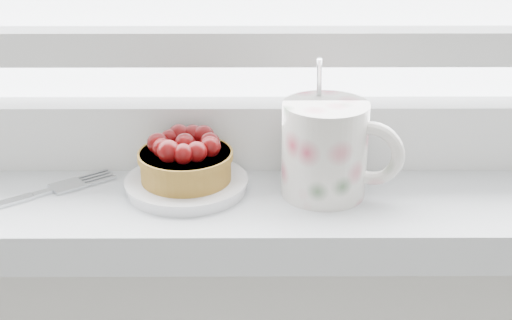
{
  "coord_description": "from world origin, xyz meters",
  "views": [
    {
      "loc": [
        0.01,
        1.25,
        1.25
      ],
      "look_at": [
        0.01,
        1.88,
        0.98
      ],
      "focal_mm": 50.0,
      "sensor_mm": 36.0,
      "label": 1
    }
  ],
  "objects_px": {
    "raspberry_tart": "(186,158)",
    "fork": "(15,201)",
    "saucer": "(187,184)",
    "floral_mug": "(328,148)"
  },
  "relations": [
    {
      "from": "floral_mug",
      "to": "fork",
      "type": "height_order",
      "value": "floral_mug"
    },
    {
      "from": "raspberry_tart",
      "to": "fork",
      "type": "height_order",
      "value": "raspberry_tart"
    },
    {
      "from": "saucer",
      "to": "floral_mug",
      "type": "relative_size",
      "value": 0.91
    },
    {
      "from": "saucer",
      "to": "raspberry_tart",
      "type": "xyz_separation_m",
      "value": [
        0.0,
        0.0,
        0.03
      ]
    },
    {
      "from": "raspberry_tart",
      "to": "fork",
      "type": "bearing_deg",
      "value": -170.43
    },
    {
      "from": "raspberry_tart",
      "to": "floral_mug",
      "type": "xyz_separation_m",
      "value": [
        0.14,
        -0.01,
        0.01
      ]
    },
    {
      "from": "saucer",
      "to": "fork",
      "type": "bearing_deg",
      "value": -170.48
    },
    {
      "from": "saucer",
      "to": "fork",
      "type": "height_order",
      "value": "saucer"
    },
    {
      "from": "saucer",
      "to": "floral_mug",
      "type": "distance_m",
      "value": 0.15
    },
    {
      "from": "saucer",
      "to": "raspberry_tart",
      "type": "relative_size",
      "value": 1.31
    }
  ]
}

